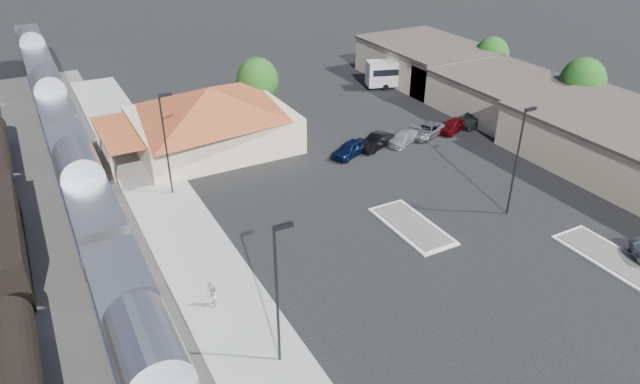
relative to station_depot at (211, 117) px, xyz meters
name	(u,v)px	position (x,y,z in m)	size (l,w,h in m)	color
ground	(383,254)	(4.56, -24.00, -3.13)	(280.00, 280.00, 0.00)	black
railbed	(60,278)	(-16.44, -16.00, -3.07)	(16.00, 100.00, 0.12)	#4C4944
platform	(197,256)	(-7.44, -18.00, -3.04)	(5.50, 92.00, 0.18)	gray
passenger_train	(86,198)	(-13.44, -10.67, -0.26)	(3.00, 104.00, 5.55)	silver
freight_cars	(1,241)	(-19.44, -12.45, -1.21)	(2.80, 46.00, 4.00)	black
station_depot	(211,117)	(0.00, 0.00, 0.00)	(18.35, 12.24, 6.20)	beige
buildings_east	(524,102)	(32.56, -9.72, -0.86)	(14.40, 51.40, 4.80)	#C6B28C
traffic_island_south	(412,226)	(8.56, -22.00, -3.03)	(3.30, 7.50, 0.21)	silver
traffic_island_north	(609,256)	(18.56, -32.00, -3.03)	(3.30, 7.50, 0.21)	silver
lamp_plat_s	(278,286)	(-6.34, -30.00, 2.21)	(1.08, 0.25, 9.00)	black
lamp_plat_n	(166,137)	(-6.34, -8.00, 2.21)	(1.08, 0.25, 9.00)	black
lamp_lot	(519,153)	(16.66, -24.00, 2.21)	(1.08, 0.25, 9.00)	black
tree_east_b	(582,82)	(38.56, -12.00, 1.09)	(4.94, 4.94, 6.96)	#382314
tree_east_c	(492,56)	(38.56, 2.00, 0.63)	(4.41, 4.41, 6.21)	#382314
tree_depot	(258,81)	(7.56, 6.00, 0.89)	(4.71, 4.71, 6.63)	#382314
coach_bus	(408,71)	(28.56, 6.17, -1.11)	(11.11, 5.64, 3.50)	white
person_b	(212,296)	(-8.25, -23.92, -2.12)	(0.81, 0.63, 1.66)	silver
parked_car_a	(350,149)	(11.02, -8.53, -2.38)	(1.78, 4.43, 1.51)	#0C1940
parked_car_b	(376,142)	(14.22, -8.23, -2.41)	(1.52, 4.35, 1.43)	black
parked_car_c	(404,137)	(17.42, -8.53, -2.49)	(1.80, 4.44, 1.29)	silver
parked_car_d	(427,130)	(20.62, -8.23, -2.48)	(2.16, 4.68, 1.30)	gray
parked_car_e	(453,125)	(23.82, -8.53, -2.42)	(1.68, 4.17, 1.42)	maroon
parked_car_f	(474,119)	(27.02, -8.23, -2.39)	(1.57, 4.50, 1.48)	black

